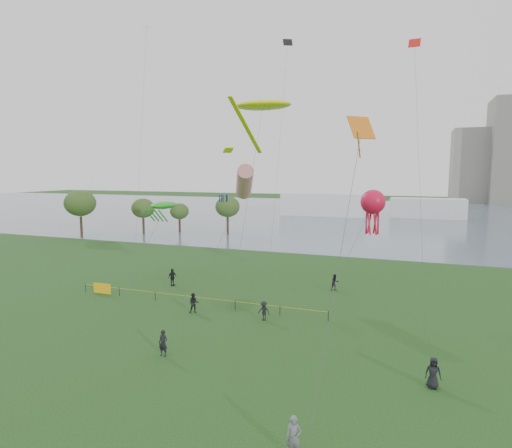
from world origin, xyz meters
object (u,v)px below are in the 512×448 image
(kite_stingray, at_px, (262,106))
(kite_octopus, at_px, (373,203))
(kite_flyer, at_px, (294,437))
(fence, at_px, (136,292))

(kite_stingray, xyz_separation_m, kite_octopus, (10.20, 0.57, -8.83))
(kite_flyer, xyz_separation_m, kite_octopus, (0.84, 23.11, 8.13))
(kite_flyer, distance_m, kite_stingray, 29.72)
(fence, bearing_deg, kite_flyer, -40.06)
(kite_stingray, bearing_deg, kite_octopus, -11.68)
(kite_flyer, bearing_deg, fence, 133.11)
(kite_flyer, xyz_separation_m, kite_stingray, (-9.36, 22.54, 16.96))
(fence, xyz_separation_m, kite_flyer, (19.85, -16.69, 0.35))
(kite_stingray, bearing_deg, fence, -165.72)
(kite_flyer, bearing_deg, kite_stingray, 105.72)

